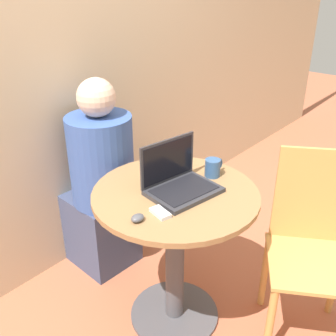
# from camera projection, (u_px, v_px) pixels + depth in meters

# --- Properties ---
(ground_plane) EXTENTS (12.00, 12.00, 0.00)m
(ground_plane) POSITION_uv_depth(u_px,v_px,m) (174.00, 314.00, 2.10)
(ground_plane) COLOR #B26042
(back_wall) EXTENTS (7.00, 0.05, 2.60)m
(back_wall) POSITION_uv_depth(u_px,v_px,m) (49.00, 46.00, 2.01)
(back_wall) COLOR beige
(back_wall) RESTS_ON ground_plane
(round_table) EXTENTS (0.75, 0.75, 0.76)m
(round_table) POSITION_uv_depth(u_px,v_px,m) (175.00, 234.00, 1.86)
(round_table) COLOR #4C4C51
(round_table) RESTS_ON ground_plane
(laptop) EXTENTS (0.34, 0.27, 0.22)m
(laptop) POSITION_uv_depth(u_px,v_px,m) (179.00, 181.00, 1.75)
(laptop) COLOR #2D2D33
(laptop) RESTS_ON round_table
(cell_phone) EXTENTS (0.07, 0.10, 0.02)m
(cell_phone) POSITION_uv_depth(u_px,v_px,m) (160.00, 213.00, 1.59)
(cell_phone) COLOR silver
(cell_phone) RESTS_ON round_table
(computer_mouse) EXTENTS (0.06, 0.04, 0.03)m
(computer_mouse) POSITION_uv_depth(u_px,v_px,m) (138.00, 218.00, 1.55)
(computer_mouse) COLOR #4C4C51
(computer_mouse) RESTS_ON round_table
(coffee_cup) EXTENTS (0.12, 0.07, 0.09)m
(coffee_cup) POSITION_uv_depth(u_px,v_px,m) (213.00, 167.00, 1.88)
(coffee_cup) COLOR #335684
(coffee_cup) RESTS_ON round_table
(chair_empty) EXTENTS (0.55, 0.55, 0.94)m
(chair_empty) POSITION_uv_depth(u_px,v_px,m) (311.00, 248.00, 1.84)
(chair_empty) COLOR tan
(chair_empty) RESTS_ON ground_plane
(person_seated) EXTENTS (0.36, 0.56, 1.17)m
(person_seated) POSITION_uv_depth(u_px,v_px,m) (98.00, 192.00, 2.30)
(person_seated) COLOR #3D4766
(person_seated) RESTS_ON ground_plane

